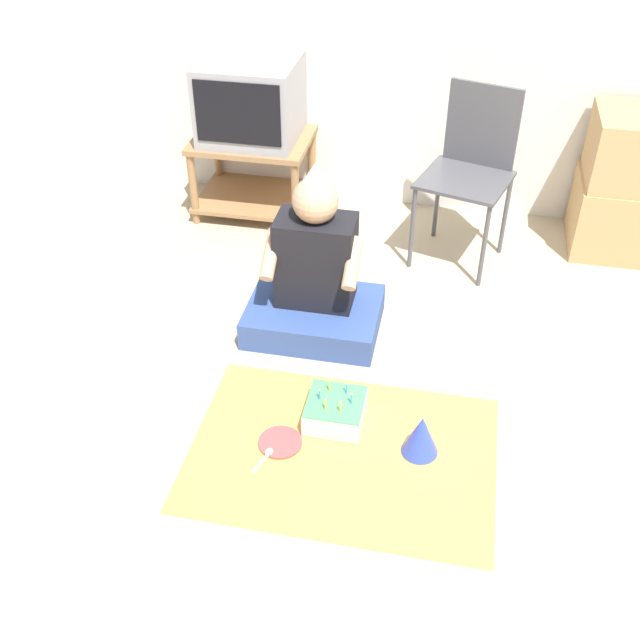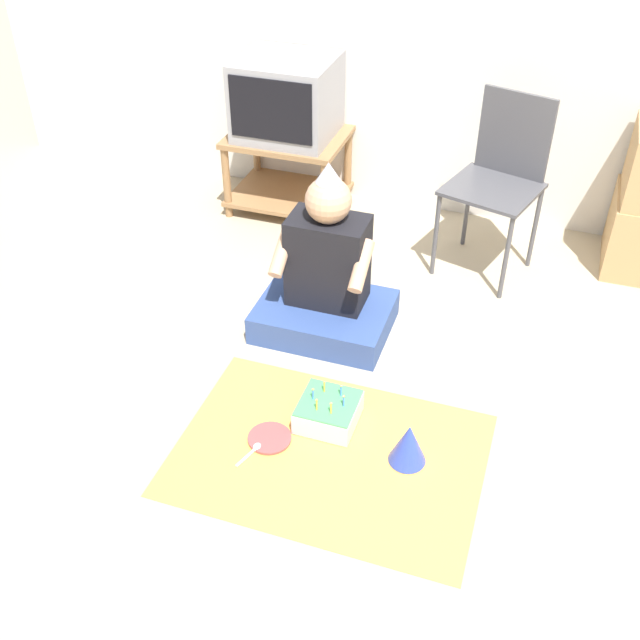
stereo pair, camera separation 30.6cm
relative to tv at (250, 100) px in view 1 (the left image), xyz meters
name	(u,v)px [view 1 (the left image)]	position (x,y,z in m)	size (l,w,h in m)	color
ground_plane	(437,455)	(1.23, -1.78, -0.68)	(16.00, 16.00, 0.00)	tan
tv_stand	(254,167)	(0.00, 0.00, -0.40)	(0.66, 0.51, 0.46)	#997047
tv	(250,100)	(0.00, 0.00, 0.00)	(0.53, 0.49, 0.43)	#99999E
folding_chair	(472,163)	(1.23, -0.24, -0.14)	(0.52, 0.51, 0.91)	#4C4C51
cardboard_box_stack	(632,186)	(2.08, -0.01, -0.30)	(0.54, 0.46, 0.76)	tan
person_seated	(315,281)	(0.58, -1.06, -0.42)	(0.62, 0.47, 0.84)	#334C8C
party_cloth	(342,453)	(0.86, -1.84, -0.67)	(1.19, 0.85, 0.01)	#EFA84C
birthday_cake	(335,410)	(0.80, -1.67, -0.62)	(0.24, 0.24, 0.16)	silver
party_hat_blue	(421,434)	(1.16, -1.77, -0.58)	(0.15, 0.15, 0.18)	blue
paper_plate	(280,442)	(0.61, -1.85, -0.67)	(0.18, 0.18, 0.01)	#D84C4C
plastic_spoon_near	(267,455)	(0.58, -1.92, -0.67)	(0.06, 0.14, 0.01)	white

